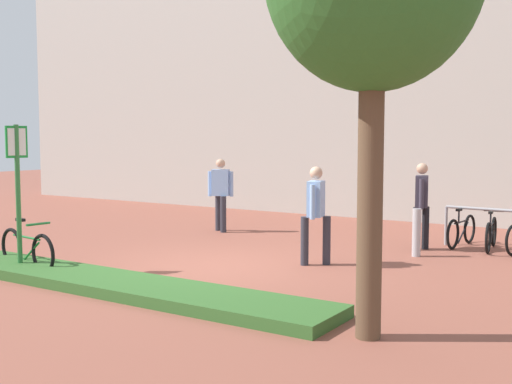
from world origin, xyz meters
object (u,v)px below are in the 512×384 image
Objects in this scene: parking_sign_post at (18,176)px; bike_at_sign at (27,249)px; person_shirt_blue at (316,209)px; person_casual_tan at (221,190)px; person_suited_navy at (422,200)px; bollard_steel at (417,233)px.

parking_sign_post is 1.45× the size of bike_at_sign.
person_shirt_blue is at bearing 37.70° from bike_at_sign.
bike_at_sign is at bearing -91.54° from person_casual_tan.
parking_sign_post is 1.41× the size of person_suited_navy.
person_shirt_blue reaches higher than bollard_steel.
bollard_steel is 2.18m from person_shirt_blue.
bollard_steel is (5.01, 4.93, -1.14)m from parking_sign_post.
person_casual_tan and person_suited_navy have the same top height.
bollard_steel is at bearing 54.86° from person_shirt_blue.
bollard_steel is at bearing -77.32° from person_suited_navy.
bike_at_sign is 6.95m from bollard_steel.
bike_at_sign is 4.95m from person_shirt_blue.
bollard_steel is 0.95m from person_suited_navy.
bike_at_sign is at bearing -142.30° from person_shirt_blue.
bike_at_sign is 1.86× the size of bollard_steel.
bike_at_sign is 5.37m from person_casual_tan.
parking_sign_post is 1.26m from bike_at_sign.
bike_at_sign is 0.97× the size of person_shirt_blue.
person_shirt_blue is at bearing 40.21° from parking_sign_post.
person_shirt_blue is at bearing -112.63° from person_suited_navy.
parking_sign_post is at bearing -90.56° from person_casual_tan.
bollard_steel is 5.02m from person_casual_tan.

